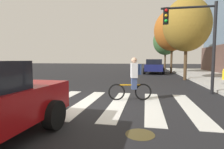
{
  "coord_description": "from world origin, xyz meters",
  "views": [
    {
      "loc": [
        2.11,
        -6.29,
        1.62
      ],
      "look_at": [
        0.53,
        2.09,
        0.89
      ],
      "focal_mm": 28.7,
      "sensor_mm": 36.0,
      "label": 1
    }
  ],
  "objects_px": {
    "cyclist": "(133,79)",
    "fire_hydrant": "(224,74)",
    "traffic_light_near": "(195,32)",
    "street_tree_mid": "(172,30)",
    "street_tree_far": "(165,41)",
    "manhole_cover": "(140,134)",
    "sedan_mid": "(154,66)",
    "street_tree_near": "(187,25)"
  },
  "relations": [
    {
      "from": "cyclist",
      "to": "fire_hydrant",
      "type": "xyz_separation_m",
      "value": [
        6.07,
        7.17,
        -0.31
      ]
    },
    {
      "from": "cyclist",
      "to": "traffic_light_near",
      "type": "bearing_deg",
      "value": 35.88
    },
    {
      "from": "street_tree_mid",
      "to": "street_tree_far",
      "type": "distance_m",
      "value": 6.04
    },
    {
      "from": "traffic_light_near",
      "to": "cyclist",
      "type": "bearing_deg",
      "value": -144.12
    },
    {
      "from": "street_tree_mid",
      "to": "street_tree_far",
      "type": "xyz_separation_m",
      "value": [
        -0.1,
        6.0,
        -0.62
      ]
    },
    {
      "from": "manhole_cover",
      "to": "street_tree_mid",
      "type": "relative_size",
      "value": 0.09
    },
    {
      "from": "cyclist",
      "to": "street_tree_mid",
      "type": "xyz_separation_m",
      "value": [
        3.41,
        14.73,
        4.07
      ]
    },
    {
      "from": "sedan_mid",
      "to": "cyclist",
      "type": "bearing_deg",
      "value": -95.85
    },
    {
      "from": "manhole_cover",
      "to": "fire_hydrant",
      "type": "distance_m",
      "value": 11.85
    },
    {
      "from": "traffic_light_near",
      "to": "street_tree_mid",
      "type": "height_order",
      "value": "street_tree_mid"
    },
    {
      "from": "cyclist",
      "to": "street_tree_near",
      "type": "distance_m",
      "value": 9.11
    },
    {
      "from": "street_tree_near",
      "to": "street_tree_far",
      "type": "distance_m",
      "value": 13.04
    },
    {
      "from": "street_tree_near",
      "to": "street_tree_mid",
      "type": "xyz_separation_m",
      "value": [
        -0.09,
        7.04,
        0.69
      ]
    },
    {
      "from": "fire_hydrant",
      "to": "street_tree_mid",
      "type": "bearing_deg",
      "value": 109.38
    },
    {
      "from": "street_tree_near",
      "to": "street_tree_mid",
      "type": "bearing_deg",
      "value": 90.75
    },
    {
      "from": "traffic_light_near",
      "to": "fire_hydrant",
      "type": "bearing_deg",
      "value": 57.18
    },
    {
      "from": "street_tree_near",
      "to": "street_tree_mid",
      "type": "height_order",
      "value": "street_tree_mid"
    },
    {
      "from": "street_tree_mid",
      "to": "manhole_cover",
      "type": "bearing_deg",
      "value": -99.59
    },
    {
      "from": "manhole_cover",
      "to": "street_tree_mid",
      "type": "xyz_separation_m",
      "value": [
        3.03,
        17.95,
        4.91
      ]
    },
    {
      "from": "traffic_light_near",
      "to": "street_tree_near",
      "type": "xyz_separation_m",
      "value": [
        0.79,
        5.74,
        1.36
      ]
    },
    {
      "from": "street_tree_mid",
      "to": "street_tree_far",
      "type": "bearing_deg",
      "value": 90.95
    },
    {
      "from": "sedan_mid",
      "to": "street_tree_far",
      "type": "bearing_deg",
      "value": 74.41
    },
    {
      "from": "manhole_cover",
      "to": "fire_hydrant",
      "type": "bearing_deg",
      "value": 61.27
    },
    {
      "from": "cyclist",
      "to": "street_tree_far",
      "type": "height_order",
      "value": "street_tree_far"
    },
    {
      "from": "cyclist",
      "to": "street_tree_far",
      "type": "relative_size",
      "value": 0.27
    },
    {
      "from": "traffic_light_near",
      "to": "manhole_cover",
      "type": "bearing_deg",
      "value": -114.25
    },
    {
      "from": "street_tree_near",
      "to": "street_tree_far",
      "type": "relative_size",
      "value": 0.98
    },
    {
      "from": "cyclist",
      "to": "fire_hydrant",
      "type": "bearing_deg",
      "value": 49.76
    },
    {
      "from": "street_tree_near",
      "to": "sedan_mid",
      "type": "bearing_deg",
      "value": 108.05
    },
    {
      "from": "street_tree_near",
      "to": "manhole_cover",
      "type": "bearing_deg",
      "value": -105.98
    },
    {
      "from": "traffic_light_near",
      "to": "street_tree_near",
      "type": "relative_size",
      "value": 0.67
    },
    {
      "from": "sedan_mid",
      "to": "fire_hydrant",
      "type": "distance_m",
      "value": 8.28
    },
    {
      "from": "traffic_light_near",
      "to": "street_tree_mid",
      "type": "xyz_separation_m",
      "value": [
        0.7,
        12.78,
        2.06
      ]
    },
    {
      "from": "sedan_mid",
      "to": "fire_hydrant",
      "type": "relative_size",
      "value": 6.17
    },
    {
      "from": "manhole_cover",
      "to": "traffic_light_near",
      "type": "bearing_deg",
      "value": 65.75
    },
    {
      "from": "manhole_cover",
      "to": "cyclist",
      "type": "height_order",
      "value": "cyclist"
    },
    {
      "from": "sedan_mid",
      "to": "traffic_light_near",
      "type": "bearing_deg",
      "value": -84.0
    },
    {
      "from": "street_tree_near",
      "to": "traffic_light_near",
      "type": "bearing_deg",
      "value": -97.88
    },
    {
      "from": "fire_hydrant",
      "to": "street_tree_near",
      "type": "bearing_deg",
      "value": 168.43
    },
    {
      "from": "street_tree_near",
      "to": "fire_hydrant",
      "type": "bearing_deg",
      "value": -11.57
    },
    {
      "from": "sedan_mid",
      "to": "street_tree_near",
      "type": "bearing_deg",
      "value": -71.95
    },
    {
      "from": "fire_hydrant",
      "to": "street_tree_far",
      "type": "distance_m",
      "value": 14.35
    }
  ]
}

